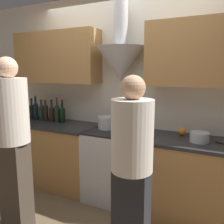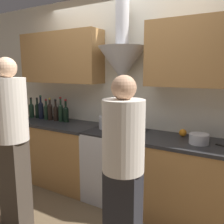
# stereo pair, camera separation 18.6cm
# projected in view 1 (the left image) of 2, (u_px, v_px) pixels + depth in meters

# --- Properties ---
(ground_plane) EXTENTS (12.00, 12.00, 0.00)m
(ground_plane) POSITION_uv_depth(u_px,v_px,m) (102.00, 212.00, 2.75)
(ground_plane) COLOR brown
(wall_back) EXTENTS (8.40, 0.59, 2.60)m
(wall_back) POSITION_uv_depth(u_px,v_px,m) (122.00, 82.00, 3.06)
(wall_back) COLOR silver
(wall_back) RESTS_ON ground_plane
(counter_left) EXTENTS (1.33, 0.62, 0.89)m
(counter_left) POSITION_uv_depth(u_px,v_px,m) (54.00, 153.00, 3.43)
(counter_left) COLOR #B27F47
(counter_left) RESTS_ON ground_plane
(counter_right) EXTENTS (1.14, 0.62, 0.89)m
(counter_right) POSITION_uv_depth(u_px,v_px,m) (190.00, 179.00, 2.59)
(counter_right) COLOR #B27F47
(counter_right) RESTS_ON ground_plane
(stove_range) EXTENTS (0.69, 0.60, 0.89)m
(stove_range) POSITION_uv_depth(u_px,v_px,m) (116.00, 165.00, 2.99)
(stove_range) COLOR silver
(stove_range) RESTS_ON ground_plane
(wine_bottle_0) EXTENTS (0.08, 0.08, 0.31)m
(wine_bottle_0) POSITION_uv_depth(u_px,v_px,m) (26.00, 111.00, 3.64)
(wine_bottle_0) COLOR black
(wine_bottle_0) RESTS_ON counter_left
(wine_bottle_1) EXTENTS (0.07, 0.07, 0.32)m
(wine_bottle_1) POSITION_uv_depth(u_px,v_px,m) (32.00, 111.00, 3.61)
(wine_bottle_1) COLOR black
(wine_bottle_1) RESTS_ON counter_left
(wine_bottle_2) EXTENTS (0.08, 0.08, 0.36)m
(wine_bottle_2) POSITION_uv_depth(u_px,v_px,m) (36.00, 110.00, 3.55)
(wine_bottle_2) COLOR black
(wine_bottle_2) RESTS_ON counter_left
(wine_bottle_3) EXTENTS (0.07, 0.07, 0.31)m
(wine_bottle_3) POSITION_uv_depth(u_px,v_px,m) (42.00, 112.00, 3.51)
(wine_bottle_3) COLOR black
(wine_bottle_3) RESTS_ON counter_left
(wine_bottle_4) EXTENTS (0.07, 0.07, 0.33)m
(wine_bottle_4) POSITION_uv_depth(u_px,v_px,m) (46.00, 112.00, 3.46)
(wine_bottle_4) COLOR black
(wine_bottle_4) RESTS_ON counter_left
(wine_bottle_5) EXTENTS (0.08, 0.08, 0.32)m
(wine_bottle_5) POSITION_uv_depth(u_px,v_px,m) (52.00, 113.00, 3.43)
(wine_bottle_5) COLOR black
(wine_bottle_5) RESTS_ON counter_left
(wine_bottle_6) EXTENTS (0.07, 0.07, 0.36)m
(wine_bottle_6) POSITION_uv_depth(u_px,v_px,m) (57.00, 112.00, 3.38)
(wine_bottle_6) COLOR black
(wine_bottle_6) RESTS_ON counter_left
(wine_bottle_7) EXTENTS (0.08, 0.08, 0.33)m
(wine_bottle_7) POSITION_uv_depth(u_px,v_px,m) (62.00, 114.00, 3.35)
(wine_bottle_7) COLOR black
(wine_bottle_7) RESTS_ON counter_left
(stock_pot) EXTENTS (0.22, 0.22, 0.16)m
(stock_pot) POSITION_uv_depth(u_px,v_px,m) (106.00, 123.00, 3.01)
(stock_pot) COLOR silver
(stock_pot) RESTS_ON stove_range
(mixing_bowl) EXTENTS (0.21, 0.21, 0.07)m
(mixing_bowl) POSITION_uv_depth(u_px,v_px,m) (128.00, 129.00, 2.85)
(mixing_bowl) COLOR silver
(mixing_bowl) RESTS_ON stove_range
(orange_fruit) EXTENTS (0.08, 0.08, 0.08)m
(orange_fruit) POSITION_uv_depth(u_px,v_px,m) (182.00, 131.00, 2.71)
(orange_fruit) COLOR orange
(orange_fruit) RESTS_ON counter_right
(saucepan) EXTENTS (0.20, 0.20, 0.10)m
(saucepan) POSITION_uv_depth(u_px,v_px,m) (200.00, 137.00, 2.45)
(saucepan) COLOR silver
(saucepan) RESTS_ON counter_right
(person_foreground_left) EXTENTS (0.34, 0.34, 1.75)m
(person_foreground_left) POSITION_uv_depth(u_px,v_px,m) (12.00, 139.00, 2.28)
(person_foreground_left) COLOR #473D33
(person_foreground_left) RESTS_ON ground_plane
(person_foreground_right) EXTENTS (0.33, 0.33, 1.59)m
(person_foreground_right) POSITION_uv_depth(u_px,v_px,m) (132.00, 167.00, 1.85)
(person_foreground_right) COLOR #28282D
(person_foreground_right) RESTS_ON ground_plane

